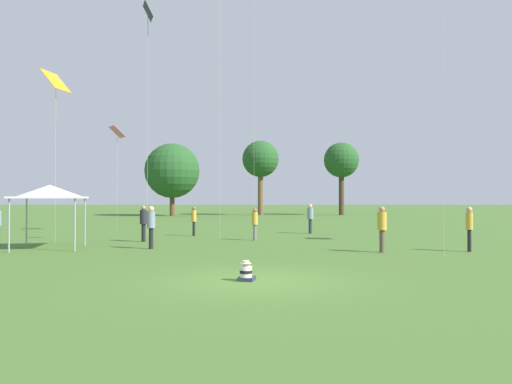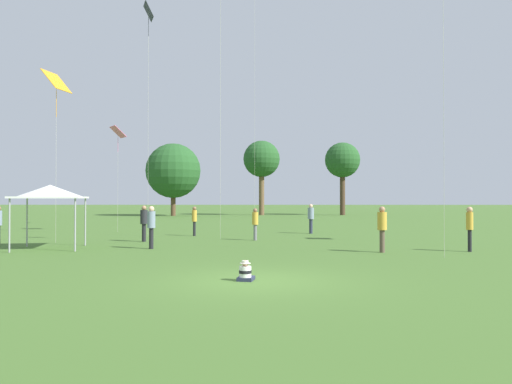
{
  "view_description": "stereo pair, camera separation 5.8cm",
  "coord_description": "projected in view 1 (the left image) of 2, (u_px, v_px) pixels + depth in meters",
  "views": [
    {
      "loc": [
        0.19,
        -13.26,
        2.2
      ],
      "look_at": [
        -0.08,
        6.24,
        2.44
      ],
      "focal_mm": 35.0,
      "sensor_mm": 36.0,
      "label": 1
    },
    {
      "loc": [
        0.25,
        -13.26,
        2.2
      ],
      "look_at": [
        -0.08,
        6.24,
        2.44
      ],
      "focal_mm": 35.0,
      "sensor_mm": 36.0,
      "label": 2
    }
  ],
  "objects": [
    {
      "name": "distant_tree_2",
      "position": [
        261.0,
        160.0,
        64.49
      ],
      "size": [
        4.72,
        4.72,
        9.64
      ],
      "color": "brown",
      "rests_on": "ground"
    },
    {
      "name": "kite_6",
      "position": [
        148.0,
        19.0,
        28.62
      ],
      "size": [
        0.79,
        1.1,
        13.39
      ],
      "rotation": [
        0.0,
        0.0,
        1.13
      ],
      "color": "#1E2328",
      "rests_on": "ground"
    },
    {
      "name": "person_standing_6",
      "position": [
        382.0,
        225.0,
        20.17
      ],
      "size": [
        0.47,
        0.47,
        1.86
      ],
      "rotation": [
        0.0,
        0.0,
        0.29
      ],
      "color": "brown",
      "rests_on": "ground"
    },
    {
      "name": "kite_5",
      "position": [
        117.0,
        134.0,
        32.25
      ],
      "size": [
        1.26,
        1.31,
        6.84
      ],
      "rotation": [
        0.0,
        0.0,
        1.43
      ],
      "color": "pink",
      "rests_on": "ground"
    },
    {
      "name": "person_standing_5",
      "position": [
        151.0,
        223.0,
        21.56
      ],
      "size": [
        0.45,
        0.45,
        1.85
      ],
      "rotation": [
        0.0,
        0.0,
        5.1
      ],
      "color": "black",
      "rests_on": "ground"
    },
    {
      "name": "kite_4",
      "position": [
        56.0,
        84.0,
        24.45
      ],
      "size": [
        1.16,
        1.49,
        8.45
      ],
      "rotation": [
        0.0,
        0.0,
        0.56
      ],
      "color": "orange",
      "rests_on": "ground"
    },
    {
      "name": "ground_plane",
      "position": [
        256.0,
        281.0,
        13.24
      ],
      "size": [
        300.0,
        300.0,
        0.0
      ],
      "primitive_type": "plane",
      "color": "#426628"
    },
    {
      "name": "person_standing_4",
      "position": [
        255.0,
        221.0,
        25.92
      ],
      "size": [
        0.44,
        0.44,
        1.67
      ],
      "rotation": [
        0.0,
        0.0,
        2.15
      ],
      "color": "slate",
      "rests_on": "ground"
    },
    {
      "name": "person_standing_7",
      "position": [
        469.0,
        224.0,
        20.44
      ],
      "size": [
        0.39,
        0.39,
        1.84
      ],
      "rotation": [
        0.0,
        0.0,
        5.63
      ],
      "color": "black",
      "rests_on": "ground"
    },
    {
      "name": "canopy_tent",
      "position": [
        50.0,
        192.0,
        21.57
      ],
      "size": [
        3.29,
        3.29,
        2.77
      ],
      "rotation": [
        0.0,
        0.0,
        0.19
      ],
      "color": "white",
      "rests_on": "ground"
    },
    {
      "name": "person_standing_2",
      "position": [
        194.0,
        218.0,
        28.91
      ],
      "size": [
        0.38,
        0.38,
        1.71
      ],
      "rotation": [
        0.0,
        0.0,
        5.82
      ],
      "color": "black",
      "rests_on": "ground"
    },
    {
      "name": "person_standing_1",
      "position": [
        144.0,
        220.0,
        25.12
      ],
      "size": [
        0.51,
        0.51,
        1.82
      ],
      "rotation": [
        0.0,
        0.0,
        5.67
      ],
      "color": "black",
      "rests_on": "ground"
    },
    {
      "name": "distant_tree_1",
      "position": [
        172.0,
        171.0,
        61.75
      ],
      "size": [
        6.78,
        6.78,
        8.99
      ],
      "color": "brown",
      "rests_on": "ground"
    },
    {
      "name": "seated_toddler",
      "position": [
        246.0,
        273.0,
        13.24
      ],
      "size": [
        0.49,
        0.57,
        0.55
      ],
      "rotation": [
        0.0,
        0.0,
        -0.19
      ],
      "color": "#282D47",
      "rests_on": "ground"
    },
    {
      "name": "distant_tree_0",
      "position": [
        341.0,
        161.0,
        64.52
      ],
      "size": [
        4.54,
        4.54,
        9.4
      ],
      "color": "#473323",
      "rests_on": "ground"
    },
    {
      "name": "person_standing_0",
      "position": [
        310.0,
        216.0,
        30.89
      ],
      "size": [
        0.51,
        0.51,
        1.83
      ],
      "rotation": [
        0.0,
        0.0,
        2.04
      ],
      "color": "#282D42",
      "rests_on": "ground"
    }
  ]
}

